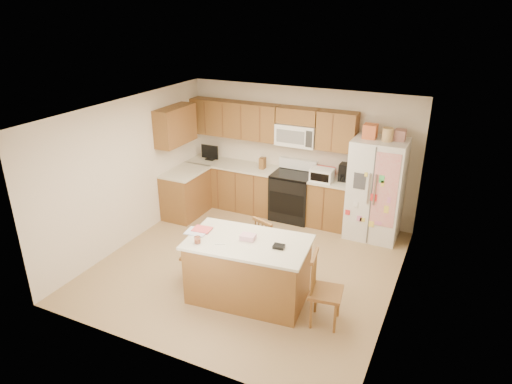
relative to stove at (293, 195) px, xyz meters
The scene contains 9 objects.
ground 1.99m from the stove, 90.00° to the right, with size 4.50×4.50×0.00m, color tan.
room_shell 2.16m from the stove, 90.00° to the right, with size 4.60×4.60×2.52m.
cabinetry 1.09m from the stove, behind, with size 3.36×1.56×2.15m.
stove is the anchor object (origin of this frame).
refrigerator 1.63m from the stove, ahead, with size 0.90×0.79×2.04m.
island 2.75m from the stove, 81.97° to the right, with size 1.81×1.14×1.01m.
windsor_chair_left 2.68m from the stove, 101.40° to the right, with size 0.41×0.42×0.87m.
windsor_chair_back 2.01m from the stove, 79.51° to the right, with size 0.51×0.50×0.94m.
windsor_chair_right 3.17m from the stove, 61.54° to the right, with size 0.47×0.49×1.00m.
Camera 1 is at (2.83, -5.69, 3.93)m, focal length 32.00 mm.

